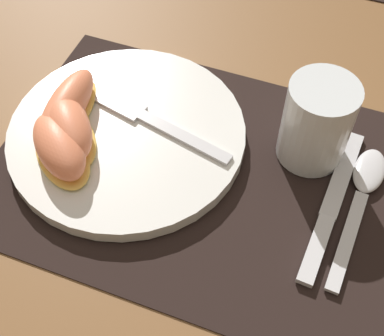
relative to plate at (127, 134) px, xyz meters
name	(u,v)px	position (x,y,z in m)	size (l,w,h in m)	color
ground_plane	(204,175)	(0.10, -0.01, -0.01)	(3.00, 3.00, 0.00)	brown
placemat	(204,174)	(0.10, -0.01, -0.01)	(0.47, 0.33, 0.00)	black
plate	(127,134)	(0.00, 0.00, 0.00)	(0.27, 0.27, 0.02)	white
juice_glass	(316,126)	(0.20, 0.06, 0.04)	(0.07, 0.07, 0.10)	silver
knife	(331,206)	(0.24, -0.01, -0.01)	(0.03, 0.20, 0.01)	silver
spoon	(364,188)	(0.27, 0.02, 0.00)	(0.04, 0.19, 0.01)	silver
fork	(146,118)	(0.02, 0.02, 0.01)	(0.19, 0.06, 0.00)	silver
citrus_wedge_0	(67,108)	(-0.07, -0.01, 0.03)	(0.05, 0.12, 0.04)	#F7C656
citrus_wedge_1	(66,126)	(-0.06, -0.03, 0.02)	(0.09, 0.11, 0.03)	#F7C656
citrus_wedge_2	(69,129)	(-0.05, -0.04, 0.03)	(0.10, 0.11, 0.05)	#F7C656
citrus_wedge_3	(60,148)	(-0.05, -0.06, 0.03)	(0.11, 0.10, 0.04)	#F7C656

